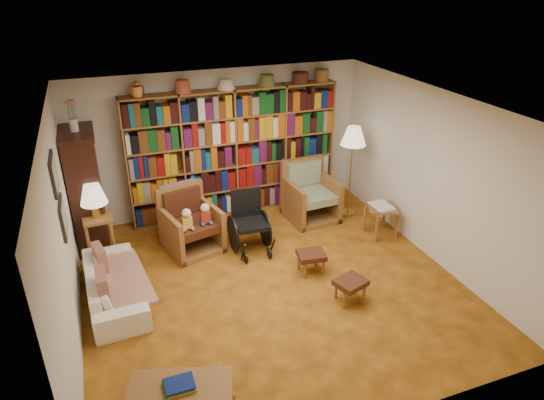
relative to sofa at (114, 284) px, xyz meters
name	(u,v)px	position (x,y,z in m)	size (l,w,h in m)	color
floor	(271,283)	(2.05, -0.37, -0.25)	(5.00, 5.00, 0.00)	#BB6E1C
ceiling	(271,107)	(2.05, -0.37, 2.25)	(5.00, 5.00, 0.00)	white
wall_back	(220,143)	(2.05, 2.13, 1.00)	(5.00, 5.00, 0.00)	silver
wall_front	(373,324)	(2.05, -2.87, 1.00)	(5.00, 5.00, 0.00)	silver
wall_left	(62,237)	(-0.45, -0.37, 1.00)	(5.00, 5.00, 0.00)	silver
wall_right	(433,176)	(4.55, -0.37, 1.00)	(5.00, 5.00, 0.00)	silver
bookshelf	(235,149)	(2.25, 1.96, 0.92)	(3.60, 0.30, 2.42)	brown
curio_cabinet	(85,189)	(-0.20, 1.63, 0.71)	(0.50, 0.95, 2.40)	#37170F
framed_pictures	(59,196)	(-0.43, -0.07, 1.38)	(0.03, 0.52, 0.97)	black
sofa	(114,284)	(0.00, 0.00, 0.00)	(0.66, 1.70, 0.50)	white
sofa_throw	(118,280)	(0.05, 0.00, 0.05)	(0.73, 1.36, 0.04)	beige
cushion_left	(100,259)	(-0.13, 0.35, 0.20)	(0.12, 0.37, 0.37)	maroon
cushion_right	(103,289)	(-0.13, -0.35, 0.20)	(0.13, 0.40, 0.40)	maroon
side_table_lamp	(99,229)	(-0.10, 1.12, 0.26)	(0.44, 0.44, 0.70)	brown
table_lamp	(93,195)	(-0.10, 1.12, 0.81)	(0.38, 0.38, 0.52)	#BD903C
armchair_leather	(190,223)	(1.23, 1.01, 0.15)	(0.97, 0.99, 0.99)	brown
armchair_sage	(309,196)	(3.37, 1.30, 0.13)	(0.86, 0.89, 1.00)	brown
wheelchair	(249,223)	(2.06, 0.63, 0.19)	(0.55, 0.77, 0.96)	black
floor_lamp	(353,140)	(4.07, 1.13, 1.14)	(0.43, 0.43, 1.60)	#BD903C
side_table_papers	(382,212)	(4.20, 0.28, 0.17)	(0.58, 0.58, 0.54)	brown
footstool_a	(311,256)	(2.68, -0.32, 0.02)	(0.42, 0.38, 0.32)	#431F11
footstool_b	(351,284)	(2.88, -1.10, 0.02)	(0.47, 0.43, 0.33)	#431F11
coffee_table	(180,391)	(0.46, -2.16, 0.11)	(1.10, 0.77, 0.46)	brown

